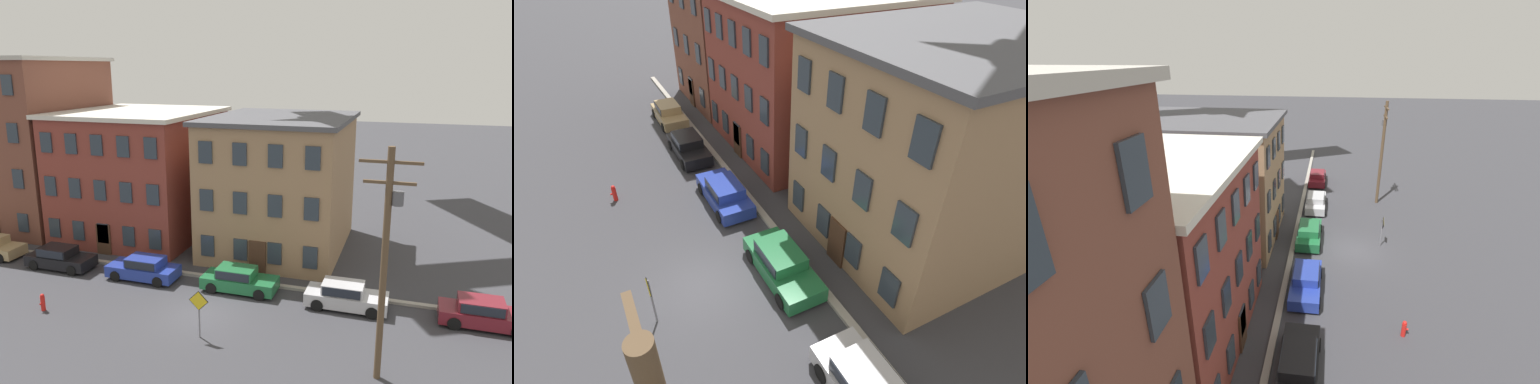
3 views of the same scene
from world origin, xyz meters
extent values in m
plane|color=#38383D|center=(0.00, 0.00, 0.00)|extent=(200.00, 200.00, 0.00)
cube|color=#9E998E|center=(0.00, 4.50, 0.08)|extent=(56.00, 0.36, 0.16)
cube|color=brown|center=(-19.60, 11.15, 6.61)|extent=(8.56, 10.31, 13.21)
cube|color=#B7B2A8|center=(-19.60, 11.15, 13.36)|extent=(9.06, 10.81, 0.30)
cube|color=#2D3842|center=(-16.75, 5.94, 1.65)|extent=(0.90, 0.10, 1.40)
cube|color=#2D3842|center=(-16.75, 5.94, 4.96)|extent=(0.90, 0.10, 1.40)
cube|color=#2D3842|center=(-16.75, 5.94, 8.26)|extent=(0.90, 0.10, 1.40)
cube|color=#2D3842|center=(-16.75, 5.94, 11.56)|extent=(0.90, 0.10, 1.40)
cube|color=brown|center=(-9.92, 11.57, 4.63)|extent=(10.11, 11.13, 9.26)
cube|color=silver|center=(-9.92, 11.57, 9.41)|extent=(10.61, 11.63, 0.30)
cube|color=#2D3842|center=(-13.96, 5.94, 1.54)|extent=(0.90, 0.10, 1.40)
cube|color=#2D3842|center=(-13.96, 5.94, 4.63)|extent=(0.90, 0.10, 1.40)
cube|color=#2D3842|center=(-13.96, 5.94, 7.72)|extent=(0.90, 0.10, 1.40)
cube|color=#2D3842|center=(-11.94, 5.94, 1.54)|extent=(0.90, 0.10, 1.40)
cube|color=#2D3842|center=(-11.94, 5.94, 4.63)|extent=(0.90, 0.10, 1.40)
cube|color=#2D3842|center=(-11.94, 5.94, 7.72)|extent=(0.90, 0.10, 1.40)
cube|color=#2D3842|center=(-9.92, 5.94, 1.54)|extent=(0.90, 0.10, 1.40)
cube|color=#2D3842|center=(-9.92, 5.94, 4.63)|extent=(0.90, 0.10, 1.40)
cube|color=#2D3842|center=(-9.92, 5.94, 7.72)|extent=(0.90, 0.10, 1.40)
cube|color=#2D3842|center=(-7.89, 5.94, 1.54)|extent=(0.90, 0.10, 1.40)
cube|color=#2D3842|center=(-7.89, 5.94, 4.63)|extent=(0.90, 0.10, 1.40)
cube|color=#2D3842|center=(-7.89, 5.94, 7.72)|extent=(0.90, 0.10, 1.40)
cube|color=#2D3842|center=(-5.87, 5.94, 1.54)|extent=(0.90, 0.10, 1.40)
cube|color=#2D3842|center=(-5.87, 5.94, 4.63)|extent=(0.90, 0.10, 1.40)
cube|color=#2D3842|center=(-5.87, 5.94, 7.72)|extent=(0.90, 0.10, 1.40)
cube|color=#472D1E|center=(-9.92, 5.94, 1.10)|extent=(1.10, 0.10, 2.20)
cube|color=#9E7A56|center=(1.32, 11.43, 4.59)|extent=(9.00, 10.85, 9.18)
cube|color=#4C4C51|center=(1.32, 11.43, 9.33)|extent=(9.50, 11.35, 0.30)
cube|color=#2D3842|center=(-2.05, 5.94, 1.53)|extent=(0.90, 0.10, 1.40)
cube|color=#2D3842|center=(-2.05, 5.94, 4.59)|extent=(0.90, 0.10, 1.40)
cube|color=#2D3842|center=(-2.05, 5.94, 7.65)|extent=(0.90, 0.10, 1.40)
cube|color=#2D3842|center=(0.20, 5.94, 1.53)|extent=(0.90, 0.10, 1.40)
cube|color=#2D3842|center=(0.20, 5.94, 4.59)|extent=(0.90, 0.10, 1.40)
cube|color=#2D3842|center=(0.20, 5.94, 7.65)|extent=(0.90, 0.10, 1.40)
cube|color=#2D3842|center=(2.45, 5.94, 1.53)|extent=(0.90, 0.10, 1.40)
cube|color=#2D3842|center=(2.45, 5.94, 4.59)|extent=(0.90, 0.10, 1.40)
cube|color=#2D3842|center=(2.45, 5.94, 7.65)|extent=(0.90, 0.10, 1.40)
cube|color=#2D3842|center=(4.70, 5.94, 1.53)|extent=(0.90, 0.10, 1.40)
cube|color=#2D3842|center=(4.70, 5.94, 4.59)|extent=(0.90, 0.10, 1.40)
cube|color=#2D3842|center=(4.70, 5.94, 7.65)|extent=(0.90, 0.10, 1.40)
cube|color=#472D1E|center=(1.32, 5.94, 1.10)|extent=(1.10, 0.10, 2.20)
cylinder|color=black|center=(-15.66, 4.16, 0.33)|extent=(0.66, 0.22, 0.66)
cylinder|color=black|center=(-15.66, 2.46, 0.33)|extent=(0.66, 0.22, 0.66)
cube|color=black|center=(-11.19, 3.02, 0.53)|extent=(4.40, 1.80, 0.70)
cube|color=black|center=(-11.39, 3.02, 1.15)|extent=(2.20, 1.51, 0.55)
cube|color=#1E232D|center=(-11.39, 3.02, 1.15)|extent=(2.02, 1.58, 0.48)
cylinder|color=black|center=(-9.74, 3.87, 0.33)|extent=(0.66, 0.22, 0.66)
cylinder|color=black|center=(-9.74, 2.17, 0.33)|extent=(0.66, 0.22, 0.66)
cylinder|color=black|center=(-12.64, 3.87, 0.33)|extent=(0.66, 0.22, 0.66)
cylinder|color=black|center=(-12.64, 2.17, 0.33)|extent=(0.66, 0.22, 0.66)
cube|color=#233899|center=(-5.19, 3.14, 0.53)|extent=(4.40, 1.80, 0.70)
cube|color=#233899|center=(-4.99, 3.14, 1.15)|extent=(2.20, 1.51, 0.55)
cube|color=#1E232D|center=(-4.99, 3.14, 1.15)|extent=(2.02, 1.58, 0.48)
cylinder|color=black|center=(-6.64, 2.29, 0.33)|extent=(0.66, 0.22, 0.66)
cylinder|color=black|center=(-6.64, 3.99, 0.33)|extent=(0.66, 0.22, 0.66)
cylinder|color=black|center=(-3.74, 2.29, 0.33)|extent=(0.66, 0.22, 0.66)
cylinder|color=black|center=(-3.74, 3.99, 0.33)|extent=(0.66, 0.22, 0.66)
cube|color=#1E6638|center=(1.08, 3.36, 0.53)|extent=(4.40, 1.80, 0.70)
cube|color=#1E6638|center=(0.88, 3.36, 1.15)|extent=(2.20, 1.51, 0.55)
cube|color=#1E232D|center=(0.88, 3.36, 1.15)|extent=(2.02, 1.58, 0.48)
cylinder|color=black|center=(2.53, 4.21, 0.33)|extent=(0.66, 0.22, 0.66)
cylinder|color=black|center=(2.53, 2.51, 0.33)|extent=(0.66, 0.22, 0.66)
cylinder|color=black|center=(-0.37, 4.21, 0.33)|extent=(0.66, 0.22, 0.66)
cylinder|color=black|center=(-0.37, 2.51, 0.33)|extent=(0.66, 0.22, 0.66)
cube|color=#B7B7BC|center=(7.33, 3.14, 0.53)|extent=(4.40, 1.80, 0.70)
cube|color=#B7B7BC|center=(7.13, 3.14, 1.15)|extent=(2.20, 1.51, 0.55)
cube|color=#1E232D|center=(7.13, 3.14, 1.15)|extent=(2.02, 1.58, 0.48)
cylinder|color=black|center=(8.78, 3.99, 0.33)|extent=(0.66, 0.22, 0.66)
cylinder|color=black|center=(8.78, 2.29, 0.33)|extent=(0.66, 0.22, 0.66)
cylinder|color=black|center=(5.88, 3.99, 0.33)|extent=(0.66, 0.22, 0.66)
cylinder|color=black|center=(5.88, 2.29, 0.33)|extent=(0.66, 0.22, 0.66)
cube|color=maroon|center=(14.24, 3.30, 0.53)|extent=(4.40, 1.80, 0.70)
cube|color=maroon|center=(14.04, 3.30, 1.15)|extent=(2.20, 1.51, 0.55)
cube|color=#1E232D|center=(14.04, 3.30, 1.15)|extent=(2.02, 1.58, 0.48)
cylinder|color=black|center=(15.69, 4.15, 0.33)|extent=(0.66, 0.22, 0.66)
cylinder|color=black|center=(12.79, 4.15, 0.33)|extent=(0.66, 0.22, 0.66)
cylinder|color=black|center=(12.79, 2.45, 0.33)|extent=(0.66, 0.22, 0.66)
cylinder|color=slate|center=(0.99, -2.14, 1.14)|extent=(0.08, 0.08, 2.27)
cube|color=yellow|center=(0.99, -2.17, 1.94)|extent=(0.94, 0.03, 0.94)
cube|color=black|center=(0.99, -2.16, 1.94)|extent=(1.01, 0.02, 1.01)
cylinder|color=brown|center=(9.45, -2.81, 4.94)|extent=(0.28, 0.28, 9.88)
cube|color=brown|center=(9.45, -2.81, 9.28)|extent=(2.40, 0.12, 0.12)
cube|color=brown|center=(9.45, -2.81, 8.48)|extent=(2.00, 0.12, 0.12)
cylinder|color=#515156|center=(9.80, -2.81, 7.88)|extent=(0.44, 0.44, 0.55)
cylinder|color=red|center=(-8.20, -2.20, 0.40)|extent=(0.24, 0.24, 0.80)
sphere|color=red|center=(-8.20, -2.20, 0.85)|extent=(0.22, 0.22, 0.22)
cylinder|color=red|center=(-8.20, -2.36, 0.45)|extent=(0.10, 0.12, 0.10)
camera|label=1|loc=(10.30, -22.04, 12.79)|focal=35.00mm
camera|label=2|loc=(11.91, -2.74, 12.98)|focal=28.00mm
camera|label=3|loc=(-22.75, 2.13, 13.75)|focal=24.00mm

